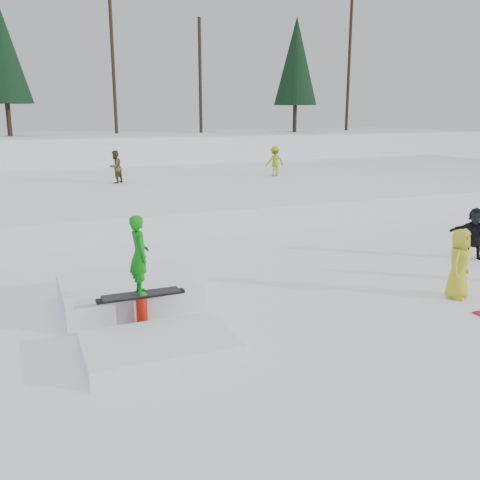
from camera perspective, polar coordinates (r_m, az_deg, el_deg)
name	(u,v)px	position (r m, az deg, el deg)	size (l,w,h in m)	color
ground	(257,321)	(10.26, 1.80, -8.65)	(120.00, 120.00, 0.00)	white
snow_berm	(75,152)	(38.92, -17.18, 8.95)	(60.00, 14.00, 2.40)	white
snow_midrise	(111,190)	(25.19, -13.63, 5.18)	(50.00, 18.00, 0.80)	white
treeline	(166,58)	(38.45, -7.89, 18.69)	(40.24, 4.22, 10.50)	black
walker_olive	(115,167)	(24.42, -13.17, 7.61)	(0.70, 0.55, 1.44)	#453C1B
walker_ygreen	(275,161)	(26.60, 3.74, 8.38)	(0.93, 0.54, 1.45)	#849611
spectator_yellow	(459,264)	(12.20, 22.33, -2.35)	(0.73, 0.48, 1.50)	gold
spectator_dark	(474,233)	(15.66, 23.73, 0.64)	(1.29, 0.41, 1.39)	black
jib_rail_feature	(135,303)	(10.51, -11.11, -6.59)	(2.60, 4.40, 2.11)	white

